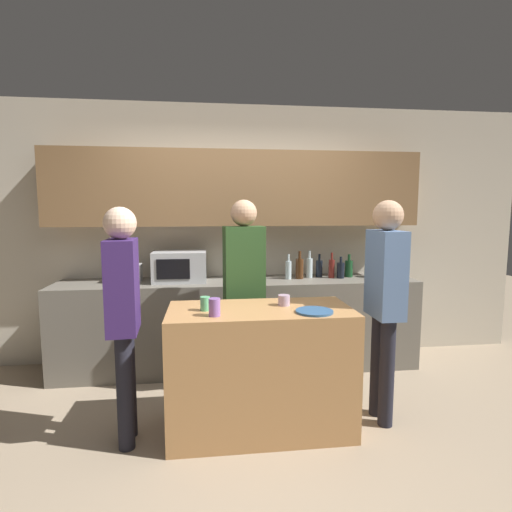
{
  "coord_description": "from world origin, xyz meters",
  "views": [
    {
      "loc": [
        -0.31,
        -2.57,
        1.62
      ],
      "look_at": [
        0.06,
        0.46,
        1.26
      ],
      "focal_mm": 28.0,
      "sensor_mm": 36.0,
      "label": 1
    }
  ],
  "objects_px": {
    "bottle_5": "(341,270)",
    "cup_0": "(214,307)",
    "cup_1": "(205,304)",
    "bottle_4": "(332,268)",
    "person_right": "(123,306)",
    "bottle_0": "(288,270)",
    "person_center": "(244,280)",
    "bottle_3": "(319,268)",
    "cup_2": "(284,300)",
    "bottle_1": "(300,268)",
    "plate_on_island": "(314,311)",
    "potted_plant": "(372,258)",
    "toaster": "(128,273)",
    "person_left": "(385,292)",
    "bottle_2": "(309,267)",
    "bottle_6": "(349,268)",
    "microwave": "(180,266)"
  },
  "relations": [
    {
      "from": "bottle_5",
      "to": "cup_0",
      "type": "distance_m",
      "value": 1.9
    },
    {
      "from": "cup_1",
      "to": "bottle_5",
      "type": "bearing_deg",
      "value": 40.62
    },
    {
      "from": "bottle_4",
      "to": "person_right",
      "type": "xyz_separation_m",
      "value": [
        -1.85,
        -1.27,
        -0.03
      ]
    },
    {
      "from": "bottle_0",
      "to": "person_center",
      "type": "relative_size",
      "value": 0.15
    },
    {
      "from": "bottle_3",
      "to": "person_right",
      "type": "distance_m",
      "value": 2.2
    },
    {
      "from": "bottle_3",
      "to": "person_center",
      "type": "distance_m",
      "value": 1.12
    },
    {
      "from": "cup_2",
      "to": "person_right",
      "type": "distance_m",
      "value": 1.13
    },
    {
      "from": "bottle_1",
      "to": "plate_on_island",
      "type": "relative_size",
      "value": 1.11
    },
    {
      "from": "bottle_4",
      "to": "cup_0",
      "type": "bearing_deg",
      "value": -132.09
    },
    {
      "from": "bottle_1",
      "to": "person_center",
      "type": "distance_m",
      "value": 0.9
    },
    {
      "from": "bottle_5",
      "to": "person_right",
      "type": "relative_size",
      "value": 0.14
    },
    {
      "from": "bottle_3",
      "to": "plate_on_island",
      "type": "bearing_deg",
      "value": -107.13
    },
    {
      "from": "bottle_3",
      "to": "bottle_5",
      "type": "xyz_separation_m",
      "value": [
        0.2,
        -0.1,
        -0.01
      ]
    },
    {
      "from": "bottle_4",
      "to": "cup_2",
      "type": "height_order",
      "value": "bottle_4"
    },
    {
      "from": "potted_plant",
      "to": "cup_2",
      "type": "bearing_deg",
      "value": -135.35
    },
    {
      "from": "bottle_0",
      "to": "bottle_1",
      "type": "bearing_deg",
      "value": 3.65
    },
    {
      "from": "toaster",
      "to": "cup_0",
      "type": "height_order",
      "value": "toaster"
    },
    {
      "from": "bottle_0",
      "to": "person_left",
      "type": "relative_size",
      "value": 0.15
    },
    {
      "from": "bottle_2",
      "to": "bottle_4",
      "type": "height_order",
      "value": "bottle_2"
    },
    {
      "from": "bottle_0",
      "to": "cup_0",
      "type": "height_order",
      "value": "bottle_0"
    },
    {
      "from": "bottle_1",
      "to": "cup_1",
      "type": "distance_m",
      "value": 1.56
    },
    {
      "from": "bottle_3",
      "to": "cup_2",
      "type": "distance_m",
      "value": 1.37
    },
    {
      "from": "bottle_6",
      "to": "cup_2",
      "type": "relative_size",
      "value": 2.75
    },
    {
      "from": "bottle_6",
      "to": "person_center",
      "type": "bearing_deg",
      "value": -150.19
    },
    {
      "from": "bottle_5",
      "to": "person_right",
      "type": "bearing_deg",
      "value": -147.3
    },
    {
      "from": "bottle_0",
      "to": "toaster",
      "type": "bearing_deg",
      "value": 179.55
    },
    {
      "from": "bottle_1",
      "to": "cup_1",
      "type": "xyz_separation_m",
      "value": [
        -0.96,
        -1.22,
        -0.05
      ]
    },
    {
      "from": "potted_plant",
      "to": "bottle_4",
      "type": "distance_m",
      "value": 0.45
    },
    {
      "from": "plate_on_island",
      "to": "cup_0",
      "type": "bearing_deg",
      "value": -179.44
    },
    {
      "from": "cup_0",
      "to": "person_left",
      "type": "xyz_separation_m",
      "value": [
        1.27,
        0.17,
        0.04
      ]
    },
    {
      "from": "bottle_6",
      "to": "person_left",
      "type": "distance_m",
      "value": 1.26
    },
    {
      "from": "microwave",
      "to": "cup_1",
      "type": "xyz_separation_m",
      "value": [
        0.25,
        -1.23,
        -0.09
      ]
    },
    {
      "from": "bottle_2",
      "to": "bottle_4",
      "type": "distance_m",
      "value": 0.23
    },
    {
      "from": "person_left",
      "to": "bottle_2",
      "type": "bearing_deg",
      "value": 11.21
    },
    {
      "from": "cup_0",
      "to": "person_left",
      "type": "relative_size",
      "value": 0.07
    },
    {
      "from": "cup_0",
      "to": "person_center",
      "type": "bearing_deg",
      "value": 70.19
    },
    {
      "from": "bottle_4",
      "to": "bottle_6",
      "type": "xyz_separation_m",
      "value": [
        0.2,
        0.04,
        -0.01
      ]
    },
    {
      "from": "bottle_6",
      "to": "plate_on_island",
      "type": "relative_size",
      "value": 0.93
    },
    {
      "from": "bottle_5",
      "to": "person_center",
      "type": "xyz_separation_m",
      "value": [
        -1.07,
        -0.61,
        0.03
      ]
    },
    {
      "from": "bottle_2",
      "to": "person_left",
      "type": "distance_m",
      "value": 1.28
    },
    {
      "from": "bottle_6",
      "to": "person_center",
      "type": "xyz_separation_m",
      "value": [
        -1.18,
        -0.68,
        0.02
      ]
    },
    {
      "from": "bottle_1",
      "to": "bottle_5",
      "type": "distance_m",
      "value": 0.43
    },
    {
      "from": "person_right",
      "to": "person_left",
      "type": "bearing_deg",
      "value": 88.13
    },
    {
      "from": "bottle_4",
      "to": "cup_1",
      "type": "height_order",
      "value": "bottle_4"
    },
    {
      "from": "cup_0",
      "to": "person_left",
      "type": "height_order",
      "value": "person_left"
    },
    {
      "from": "cup_2",
      "to": "bottle_3",
      "type": "bearing_deg",
      "value": 63.19
    },
    {
      "from": "potted_plant",
      "to": "microwave",
      "type": "bearing_deg",
      "value": -179.96
    },
    {
      "from": "bottle_3",
      "to": "bottle_5",
      "type": "distance_m",
      "value": 0.22
    },
    {
      "from": "bottle_3",
      "to": "person_right",
      "type": "xyz_separation_m",
      "value": [
        -1.74,
        -1.35,
        -0.03
      ]
    },
    {
      "from": "bottle_6",
      "to": "bottle_2",
      "type": "bearing_deg",
      "value": 178.69
    }
  ]
}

